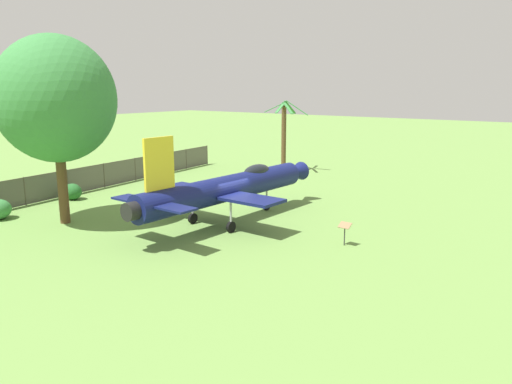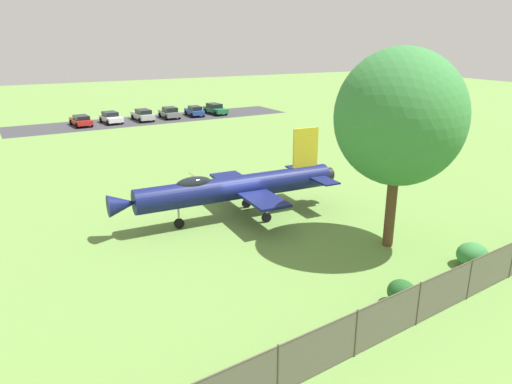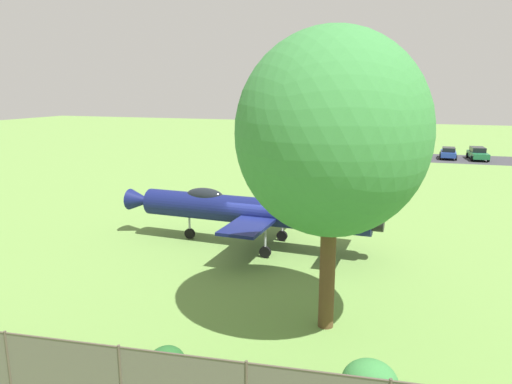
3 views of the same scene
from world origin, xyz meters
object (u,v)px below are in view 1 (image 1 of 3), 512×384
(display_jet, at_px, (230,187))
(palm_tree, at_px, (284,134))
(shrub_by_tree, at_px, (73,192))
(shade_tree, at_px, (55,100))
(info_plaque, at_px, (345,228))

(display_jet, bearing_deg, palm_tree, 25.27)
(shrub_by_tree, bearing_deg, shade_tree, -127.18)
(shrub_by_tree, bearing_deg, display_jet, -80.35)
(palm_tree, bearing_deg, shade_tree, 179.68)
(display_jet, bearing_deg, shrub_by_tree, 101.02)
(palm_tree, relative_size, info_plaque, 5.62)
(display_jet, height_order, shade_tree, shade_tree)
(display_jet, height_order, info_plaque, display_jet)
(display_jet, distance_m, shade_tree, 10.64)
(display_jet, distance_m, palm_tree, 18.11)
(palm_tree, relative_size, shrub_by_tree, 4.71)
(palm_tree, bearing_deg, shrub_by_tree, 164.85)
(display_jet, distance_m, info_plaque, 7.35)
(palm_tree, xyz_separation_m, info_plaque, (-16.55, -14.57, -2.53))
(display_jet, bearing_deg, info_plaque, -88.93)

